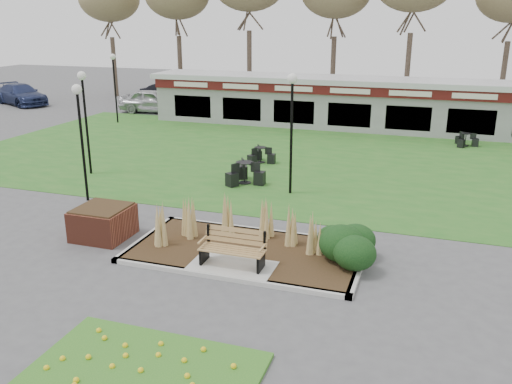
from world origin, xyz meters
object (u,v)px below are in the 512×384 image
(lamp_post_mid_right, at_px, (292,107))
(lamp_post_near_left, at_px, (80,117))
(park_bench, at_px, (233,248))
(food_pavilion, at_px, (354,103))
(lamp_post_mid_left, at_px, (84,100))
(car_silver, at_px, (154,101))
(car_blue, at_px, (21,94))
(lamp_post_far_left, at_px, (114,73))
(bistro_set_b, at_px, (260,157))
(bistro_set_a, at_px, (245,176))
(brick_planter, at_px, (103,222))
(car_black, at_px, (174,93))
(bistro_set_d, at_px, (465,142))

(lamp_post_mid_right, bearing_deg, lamp_post_near_left, -155.38)
(park_bench, height_order, food_pavilion, food_pavilion)
(lamp_post_mid_left, bearing_deg, food_pavilion, 56.47)
(park_bench, bearing_deg, car_silver, 123.36)
(lamp_post_near_left, height_order, lamp_post_mid_left, lamp_post_mid_left)
(lamp_post_near_left, relative_size, car_blue, 0.79)
(lamp_post_far_left, distance_m, car_silver, 4.59)
(lamp_post_mid_right, relative_size, car_silver, 0.94)
(bistro_set_b, distance_m, car_blue, 24.36)
(park_bench, relative_size, bistro_set_a, 1.06)
(food_pavilion, distance_m, bistro_set_a, 12.79)
(brick_planter, relative_size, bistro_set_a, 0.93)
(car_black, bearing_deg, food_pavilion, -110.63)
(lamp_post_near_left, xyz_separation_m, car_black, (-7.26, 21.25, -2.19))
(brick_planter, height_order, lamp_post_near_left, lamp_post_near_left)
(food_pavilion, bearing_deg, bistro_set_d, -25.74)
(lamp_post_mid_right, bearing_deg, brick_planter, -125.74)
(bistro_set_d, bearing_deg, bistro_set_a, -131.30)
(lamp_post_mid_left, bearing_deg, bistro_set_a, 6.48)
(lamp_post_far_left, height_order, car_black, lamp_post_far_left)
(lamp_post_mid_right, height_order, car_blue, lamp_post_mid_right)
(park_bench, xyz_separation_m, bistro_set_d, (6.14, 16.75, -0.35))
(car_silver, distance_m, car_black, 4.02)
(park_bench, distance_m, bistro_set_a, 7.54)
(food_pavilion, bearing_deg, bistro_set_a, -100.23)
(bistro_set_b, bearing_deg, car_black, 128.69)
(bistro_set_a, bearing_deg, lamp_post_near_left, -141.38)
(lamp_post_mid_right, distance_m, bistro_set_d, 12.40)
(brick_planter, bearing_deg, bistro_set_b, 79.67)
(lamp_post_mid_left, distance_m, car_blue, 21.50)
(lamp_post_mid_left, distance_m, bistro_set_b, 7.82)
(food_pavilion, height_order, car_black, food_pavilion)
(food_pavilion, height_order, lamp_post_near_left, lamp_post_near_left)
(lamp_post_mid_right, xyz_separation_m, car_blue, (-24.44, 14.21, -2.44))
(lamp_post_mid_right, xyz_separation_m, bistro_set_a, (-2.02, 0.65, -2.89))
(car_blue, bearing_deg, park_bench, -105.57)
(lamp_post_mid_left, distance_m, car_black, 19.20)
(lamp_post_mid_left, xyz_separation_m, lamp_post_mid_right, (8.56, 0.09, 0.13))
(brick_planter, height_order, lamp_post_mid_left, lamp_post_mid_left)
(bistro_set_b, relative_size, car_black, 0.27)
(bistro_set_d, bearing_deg, brick_planter, -123.39)
(lamp_post_mid_left, distance_m, bistro_set_a, 7.13)
(food_pavilion, bearing_deg, park_bench, -90.00)
(lamp_post_mid_right, relative_size, bistro_set_a, 2.73)
(brick_planter, height_order, bistro_set_a, brick_planter)
(park_bench, relative_size, car_silver, 0.37)
(lamp_post_far_left, bearing_deg, lamp_post_near_left, -61.80)
(brick_planter, distance_m, lamp_post_near_left, 4.47)
(bistro_set_b, bearing_deg, food_pavilion, 74.19)
(bistro_set_a, height_order, car_silver, car_silver)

